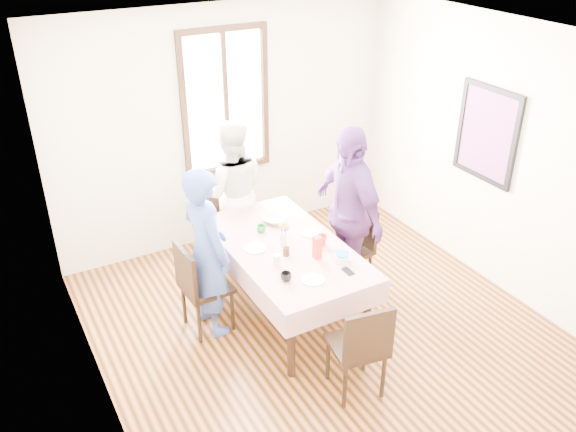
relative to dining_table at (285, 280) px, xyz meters
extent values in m
plane|color=black|center=(0.18, -0.54, -0.38)|extent=(4.50, 4.50, 0.00)
plane|color=beige|center=(0.18, 1.71, 0.98)|extent=(4.00, 0.00, 4.00)
plane|color=beige|center=(2.18, -0.54, 0.98)|extent=(0.00, 4.50, 4.50)
cube|color=black|center=(0.18, 1.69, 1.27)|extent=(1.02, 0.06, 1.62)
cube|color=white|center=(0.18, 1.70, 1.27)|extent=(0.90, 0.02, 1.50)
cube|color=red|center=(2.16, -0.24, 1.18)|extent=(0.04, 0.76, 0.96)
cube|color=black|center=(0.00, 0.00, 0.00)|extent=(0.90, 1.73, 0.75)
cube|color=#540813|center=(0.00, 0.00, 0.38)|extent=(1.02, 1.85, 0.01)
cube|color=black|center=(-0.75, 0.16, 0.08)|extent=(0.44, 0.44, 0.91)
cube|color=black|center=(0.75, 0.05, 0.08)|extent=(0.48, 0.48, 0.91)
cube|color=black|center=(0.00, 1.19, 0.08)|extent=(0.47, 0.47, 0.91)
cube|color=black|center=(0.00, -1.19, 0.08)|extent=(0.48, 0.48, 0.91)
imported|color=#364C95|center=(-0.73, 0.16, 0.45)|extent=(0.48, 0.65, 1.65)
imported|color=white|center=(0.00, 1.17, 0.44)|extent=(0.95, 0.84, 1.63)
imported|color=#582F74|center=(0.73, 0.05, 0.52)|extent=(0.46, 1.06, 1.80)
imported|color=black|center=(-0.27, -0.50, 0.42)|extent=(0.12, 0.12, 0.08)
imported|color=red|center=(0.31, -0.15, 0.43)|extent=(0.14, 0.14, 0.09)
imported|color=#0C7226|center=(-0.08, 0.34, 0.42)|extent=(0.12, 0.12, 0.07)
imported|color=white|center=(0.13, 0.46, 0.42)|extent=(0.29, 0.29, 0.06)
cube|color=red|center=(0.15, -0.32, 0.49)|extent=(0.07, 0.07, 0.21)
cylinder|color=white|center=(0.31, -0.48, 0.42)|extent=(0.14, 0.14, 0.07)
cylinder|color=black|center=(-0.08, -0.15, 0.43)|extent=(0.06, 0.06, 0.08)
cylinder|color=silver|center=(-0.22, -0.24, 0.44)|extent=(0.07, 0.07, 0.10)
cube|color=black|center=(0.26, -0.65, 0.39)|extent=(0.07, 0.13, 0.01)
cylinder|color=silver|center=(-0.01, 0.02, 0.45)|extent=(0.07, 0.07, 0.13)
cylinder|color=white|center=(-0.27, 0.09, 0.39)|extent=(0.20, 0.20, 0.01)
cylinder|color=white|center=(0.32, 0.08, 0.39)|extent=(0.20, 0.20, 0.01)
cylinder|color=white|center=(-0.07, -0.61, 0.39)|extent=(0.20, 0.20, 0.01)
cylinder|color=blue|center=(0.31, -0.48, 0.46)|extent=(0.12, 0.12, 0.01)
camera|label=1|loc=(-2.31, -4.20, 3.28)|focal=37.44mm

